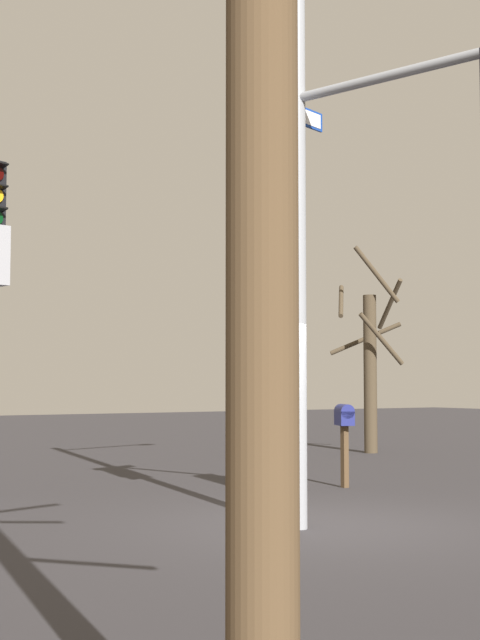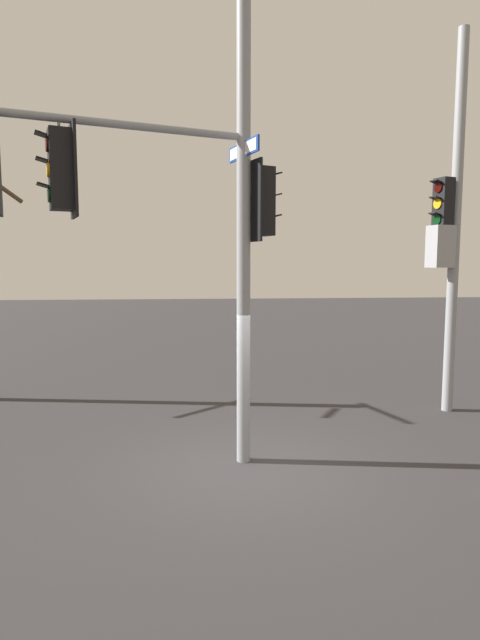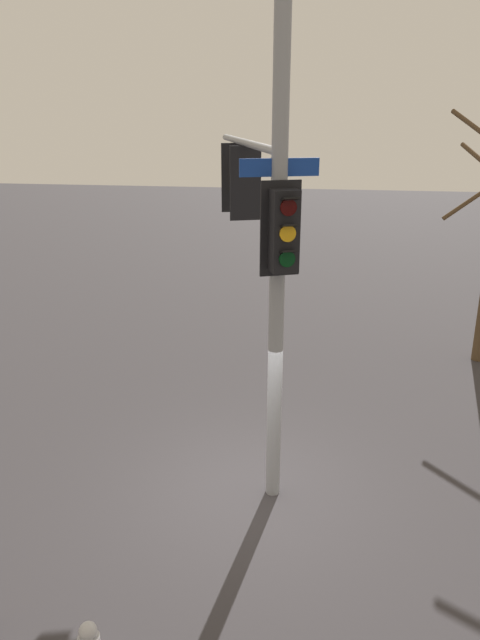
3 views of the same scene
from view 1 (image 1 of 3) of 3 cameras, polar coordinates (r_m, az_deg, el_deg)
name	(u,v)px [view 1 (image 1 of 3)]	position (r m, az deg, el deg)	size (l,w,h in m)	color
ground_plane	(320,526)	(11.74, 4.98, -12.58)	(80.00, 80.00, 0.00)	#312E31
main_signal_pole_assembly	(376,128)	(11.29, 8.45, 11.69)	(3.74, 5.94, 8.83)	gray
fire_hydrant	(253,470)	(15.32, 0.80, -9.26)	(0.38, 0.24, 0.73)	#B2B2B7
mailbox	(344,422)	(15.82, 6.49, -6.29)	(0.39, 0.50, 1.41)	#4C3823
bare_tree_behind_pole	(273,91)	(3.88, 2.06, 14.01)	(2.04, 2.47, 5.90)	brown
bare_tree_across_street	(370,361)	(23.65, 8.08, -2.51)	(2.41, 2.12, 5.20)	#433726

